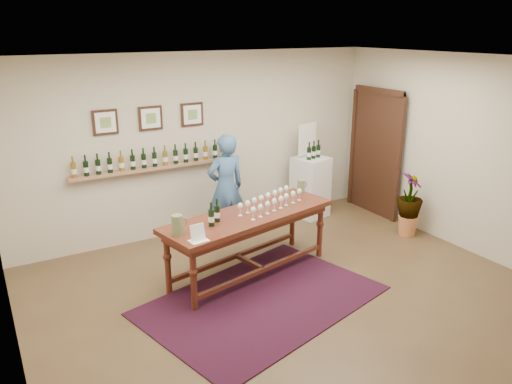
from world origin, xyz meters
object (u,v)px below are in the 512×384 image
tasting_table (249,223)px  person (226,188)px  display_pedestal (310,187)px  potted_plant (409,205)px

tasting_table → person: (0.27, 1.21, 0.10)m
display_pedestal → person: bearing=-174.9°
potted_plant → person: person is taller
tasting_table → person: 1.24m
tasting_table → display_pedestal: size_ratio=2.42×
tasting_table → display_pedestal: bearing=22.7°
display_pedestal → potted_plant: bearing=-61.3°
display_pedestal → potted_plant: size_ratio=1.18×
tasting_table → display_pedestal: (1.96, 1.36, -0.20)m
display_pedestal → potted_plant: display_pedestal is taller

